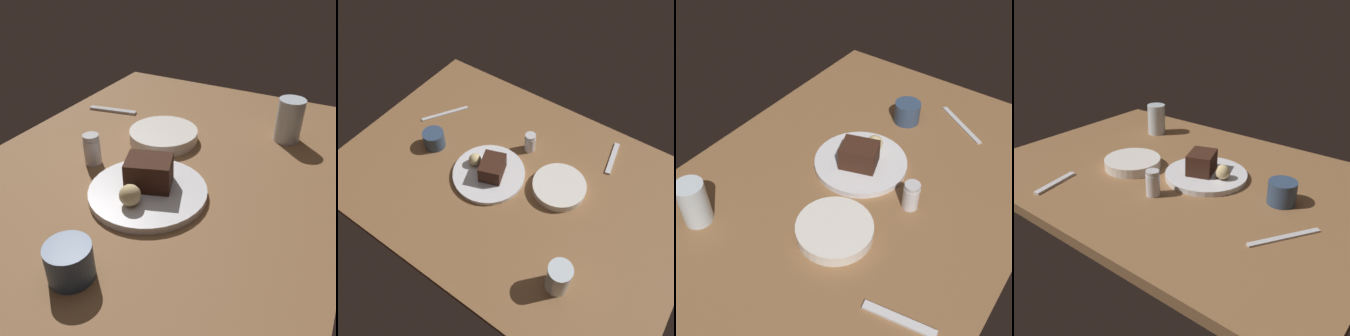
% 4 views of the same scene
% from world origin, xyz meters
% --- Properties ---
extents(dining_table, '(1.20, 0.84, 0.03)m').
position_xyz_m(dining_table, '(0.00, 0.00, 0.01)').
color(dining_table, brown).
rests_on(dining_table, ground).
extents(dessert_plate, '(0.25, 0.25, 0.02)m').
position_xyz_m(dessert_plate, '(-0.07, -0.03, 0.04)').
color(dessert_plate, silver).
rests_on(dessert_plate, dining_table).
extents(chocolate_cake_slice, '(0.10, 0.11, 0.06)m').
position_xyz_m(chocolate_cake_slice, '(-0.06, -0.03, 0.08)').
color(chocolate_cake_slice, '#381E14').
rests_on(chocolate_cake_slice, dessert_plate).
extents(bread_roll, '(0.04, 0.04, 0.04)m').
position_xyz_m(bread_roll, '(-0.14, -0.03, 0.07)').
color(bread_roll, '#DBC184').
rests_on(bread_roll, dessert_plate).
extents(salt_shaker, '(0.04, 0.04, 0.07)m').
position_xyz_m(salt_shaker, '(-0.02, 0.15, 0.07)').
color(salt_shaker, silver).
rests_on(salt_shaker, dining_table).
extents(water_glass, '(0.07, 0.07, 0.11)m').
position_xyz_m(water_glass, '(0.31, -0.23, 0.09)').
color(water_glass, silver).
rests_on(water_glass, dining_table).
extents(side_bowl, '(0.18, 0.18, 0.03)m').
position_xyz_m(side_bowl, '(0.15, 0.06, 0.05)').
color(side_bowl, white).
rests_on(side_bowl, dining_table).
extents(coffee_cup, '(0.08, 0.08, 0.06)m').
position_xyz_m(coffee_cup, '(-0.32, -0.03, 0.06)').
color(coffee_cup, '#334766').
rests_on(coffee_cup, dining_table).
extents(dessert_spoon, '(0.05, 0.15, 0.01)m').
position_xyz_m(dessert_spoon, '(0.25, 0.28, 0.03)').
color(dessert_spoon, silver).
rests_on(dessert_spoon, dining_table).
extents(butter_knife, '(0.11, 0.17, 0.01)m').
position_xyz_m(butter_knife, '(-0.40, 0.12, 0.03)').
color(butter_knife, silver).
rests_on(butter_knife, dining_table).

